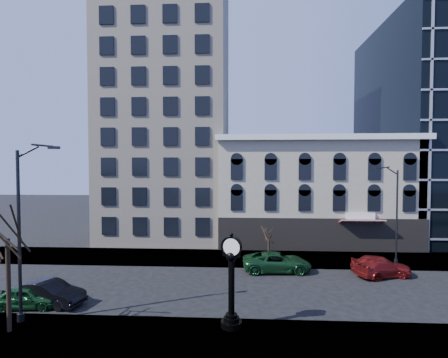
# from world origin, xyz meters

# --- Properties ---
(ground) EXTENTS (160.00, 160.00, 0.00)m
(ground) POSITION_xyz_m (0.00, 0.00, 0.00)
(ground) COLOR black
(ground) RESTS_ON ground
(sidewalk_far) EXTENTS (160.00, 6.00, 0.12)m
(sidewalk_far) POSITION_xyz_m (0.00, 8.00, 0.06)
(sidewalk_far) COLOR gray
(sidewalk_far) RESTS_ON ground
(sidewalk_near) EXTENTS (160.00, 6.00, 0.12)m
(sidewalk_near) POSITION_xyz_m (0.00, -8.00, 0.06)
(sidewalk_near) COLOR gray
(sidewalk_near) RESTS_ON ground
(cream_tower) EXTENTS (15.90, 15.40, 42.50)m
(cream_tower) POSITION_xyz_m (-6.11, 18.88, 19.32)
(cream_tower) COLOR beige
(cream_tower) RESTS_ON ground
(victorian_row) EXTENTS (22.60, 11.19, 12.50)m
(victorian_row) POSITION_xyz_m (12.00, 15.89, 6.00)
(victorian_row) COLOR #B3AC93
(victorian_row) RESTS_ON ground
(street_clock) EXTENTS (1.19, 1.19, 5.27)m
(street_clock) POSITION_xyz_m (2.94, -6.00, 2.50)
(street_clock) COLOR black
(street_clock) RESTS_ON sidewalk_near
(street_lamp_near) EXTENTS (2.63, 1.03, 10.41)m
(street_lamp_near) POSITION_xyz_m (-8.47, -5.78, 7.98)
(street_lamp_near) COLOR black
(street_lamp_near) RESTS_ON sidewalk_near
(street_lamp_far) EXTENTS (2.35, 0.66, 9.12)m
(street_lamp_far) POSITION_xyz_m (17.10, 6.53, 7.01)
(street_lamp_far) COLOR black
(street_lamp_far) RESTS_ON sidewalk_far
(bare_tree_near) EXTENTS (4.73, 4.73, 8.12)m
(bare_tree_near) POSITION_xyz_m (-9.05, -7.13, 6.26)
(bare_tree_near) COLOR #2F2217
(bare_tree_near) RESTS_ON sidewalk_near
(bare_tree_far) EXTENTS (2.19, 2.19, 3.75)m
(bare_tree_far) POSITION_xyz_m (6.09, 6.85, 2.94)
(bare_tree_far) COLOR #2F2217
(bare_tree_far) RESTS_ON sidewalk_far
(car_near_a) EXTENTS (4.22, 2.08, 1.38)m
(car_near_a) POSITION_xyz_m (-10.23, -3.94, 0.69)
(car_near_a) COLOR #143F1E
(car_near_a) RESTS_ON ground
(car_near_b) EXTENTS (4.94, 2.58, 1.55)m
(car_near_b) POSITION_xyz_m (-9.07, -3.41, 0.77)
(car_near_b) COLOR black
(car_near_b) RESTS_ON ground
(car_far_a) EXTENTS (6.00, 3.01, 1.63)m
(car_far_a) POSITION_xyz_m (6.57, 4.22, 0.81)
(car_far_a) COLOR #143F1E
(car_far_a) RESTS_ON ground
(car_far_b) EXTENTS (5.07, 3.46, 1.36)m
(car_far_b) POSITION_xyz_m (15.11, 3.30, 0.68)
(car_far_b) COLOR maroon
(car_far_b) RESTS_ON ground
(car_far_c) EXTENTS (4.93, 2.91, 1.58)m
(car_far_c) POSITION_xyz_m (15.14, 3.89, 0.79)
(car_far_c) COLOR maroon
(car_far_c) RESTS_ON ground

